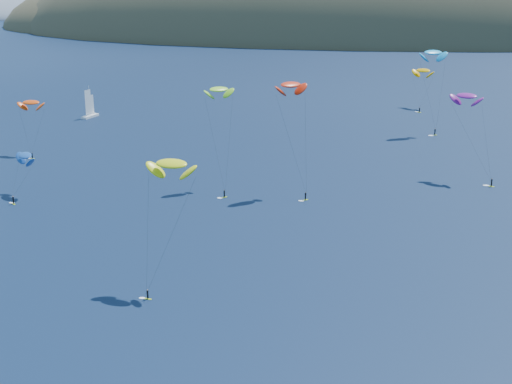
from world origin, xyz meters
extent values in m
ellipsoid|color=#3D3526|center=(20.00, 560.00, -12.60)|extent=(600.00, 300.00, 210.00)
ellipsoid|color=#3D3526|center=(-140.00, 590.00, -7.20)|extent=(340.00, 240.00, 120.00)
ellipsoid|color=slate|center=(-340.00, 720.00, -2.64)|extent=(240.00, 180.00, 44.00)
cube|color=white|center=(-82.08, 187.41, 0.36)|extent=(4.13, 8.06, 0.94)
cylinder|color=white|center=(-82.08, 187.93, 5.82)|extent=(0.15, 0.15, 10.91)
cube|color=#ACC716|center=(-77.59, 130.26, 0.03)|extent=(1.26, 0.37, 0.07)
cylinder|color=black|center=(-77.59, 130.26, 0.82)|extent=(0.29, 0.29, 1.34)
sphere|color=#8C6047|center=(-77.59, 130.26, 1.60)|extent=(0.23, 0.23, 0.23)
ellipsoid|color=#EC450C|center=(-79.76, 137.13, 14.59)|extent=(7.62, 3.56, 4.25)
cube|color=#ACC716|center=(-20.61, 48.90, 0.03)|extent=(1.29, 0.55, 0.07)
cylinder|color=black|center=(-20.61, 48.90, 0.82)|extent=(0.29, 0.29, 1.33)
sphere|color=#8C6047|center=(-20.61, 48.90, 1.59)|extent=(0.22, 0.22, 0.22)
ellipsoid|color=yellow|center=(-17.91, 56.61, 20.70)|extent=(8.80, 5.11, 4.63)
cube|color=#ACC716|center=(-17.97, 102.96, 0.04)|extent=(1.37, 1.16, 0.08)
cylinder|color=black|center=(-17.97, 102.96, 0.92)|extent=(0.33, 0.33, 1.50)
sphere|color=#8C6047|center=(-17.97, 102.96, 1.79)|extent=(0.25, 0.25, 0.25)
ellipsoid|color=#8CE329|center=(-20.99, 113.96, 23.43)|extent=(7.98, 7.14, 4.12)
cube|color=#ACC716|center=(36.88, 175.44, 0.05)|extent=(1.68, 1.24, 0.09)
cylinder|color=black|center=(36.88, 175.44, 1.09)|extent=(0.39, 0.39, 1.77)
sphere|color=#8C6047|center=(36.88, 175.44, 2.12)|extent=(0.30, 0.30, 0.30)
ellipsoid|color=#1394D1|center=(35.03, 180.17, 25.56)|extent=(10.66, 8.74, 5.41)
cube|color=#ACC716|center=(45.09, 120.49, 0.04)|extent=(1.56, 1.16, 0.09)
cylinder|color=black|center=(45.09, 120.49, 1.01)|extent=(0.36, 0.36, 1.65)
sphere|color=#8C6047|center=(45.09, 120.49, 1.97)|extent=(0.28, 0.28, 0.28)
ellipsoid|color=#76137A|center=(38.71, 129.43, 20.65)|extent=(8.92, 7.33, 4.53)
cube|color=#ACC716|center=(0.86, 103.61, 0.04)|extent=(1.35, 1.25, 0.08)
cylinder|color=black|center=(0.86, 103.61, 0.94)|extent=(0.34, 0.34, 1.53)
sphere|color=#8C6047|center=(0.86, 103.61, 1.82)|extent=(0.26, 0.26, 0.26)
ellipsoid|color=red|center=(-3.56, 111.10, 25.36)|extent=(8.76, 8.32, 4.61)
cube|color=#ACC716|center=(-64.29, 91.54, 0.04)|extent=(1.32, 1.27, 0.08)
cylinder|color=black|center=(-64.29, 91.54, 0.93)|extent=(0.33, 0.33, 1.52)
sphere|color=#8C6047|center=(-64.29, 91.54, 1.81)|extent=(0.25, 0.25, 0.25)
ellipsoid|color=#164290|center=(-64.38, 99.54, 9.33)|extent=(8.14, 7.92, 4.33)
cube|color=#ACC716|center=(34.98, 213.02, 0.04)|extent=(1.39, 1.22, 0.08)
cylinder|color=black|center=(34.98, 213.02, 0.94)|extent=(0.34, 0.34, 1.54)
sphere|color=#8C6047|center=(34.98, 213.02, 1.84)|extent=(0.26, 0.26, 0.26)
ellipsoid|color=#E59F00|center=(36.36, 224.66, 13.88)|extent=(9.68, 8.89, 5.03)
camera|label=1|loc=(11.16, -52.04, 51.17)|focal=50.00mm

